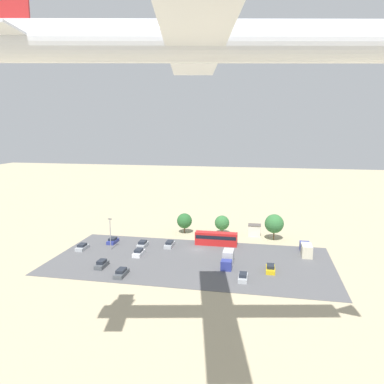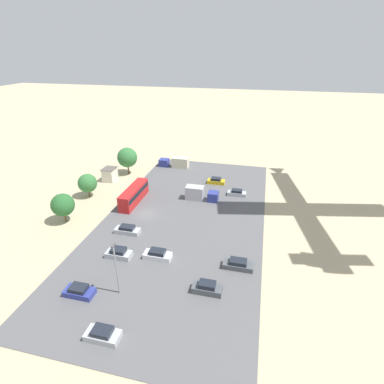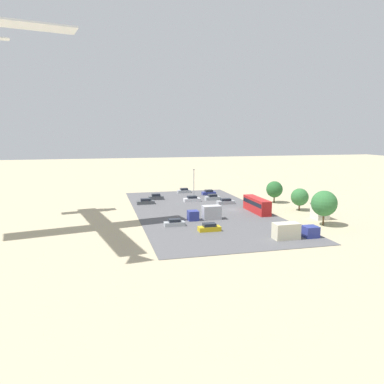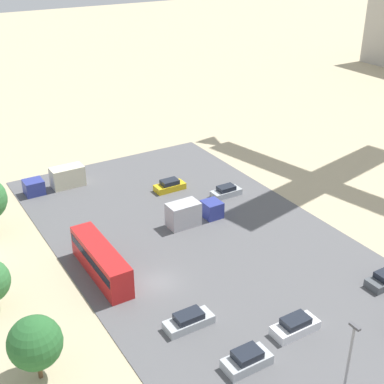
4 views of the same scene
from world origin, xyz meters
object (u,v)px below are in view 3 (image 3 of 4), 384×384
object	(u,v)px
shed_building	(320,211)
parked_car_5	(226,202)
bus	(257,204)
parked_car_4	(156,197)
parked_truck_0	(206,213)
parked_truck_1	(293,231)
parked_car_0	(209,228)
parked_car_8	(212,197)
parked_car_6	(192,199)
parked_car_1	(146,202)
parked_car_3	(209,193)
parked_car_7	(184,191)
parked_car_2	(174,223)

from	to	relation	value
shed_building	parked_car_5	bearing A→B (deg)	34.09
bus	parked_car_4	distance (m)	30.44
parked_truck_0	parked_truck_1	world-z (taller)	parked_truck_0
parked_car_0	parked_car_8	distance (m)	33.73
parked_car_6	parked_car_1	bearing A→B (deg)	-87.10
shed_building	bus	xyz separation A→B (m)	(9.48, 10.63, 0.26)
parked_car_0	parked_truck_0	bearing A→B (deg)	-12.88
shed_building	parked_car_4	bearing A→B (deg)	44.13
parked_car_3	parked_car_5	size ratio (longest dim) A/B	0.89
parked_car_1	parked_car_6	xyz separation A→B (m)	(0.65, -12.73, 0.03)
parked_car_7	parked_car_1	bearing A→B (deg)	138.76
parked_car_0	parked_car_3	distance (m)	42.62
parked_truck_0	parked_truck_1	distance (m)	20.78
parked_car_0	parked_car_2	world-z (taller)	parked_car_0
shed_building	bus	distance (m)	14.25
parked_car_5	parked_car_7	bearing A→B (deg)	-162.92
parked_car_2	parked_truck_0	xyz separation A→B (m)	(3.86, -7.77, 0.77)
shed_building	parked_car_0	world-z (taller)	shed_building
shed_building	parked_car_6	world-z (taller)	shed_building
parked_car_6	parked_car_0	bearing A→B (deg)	-8.10
parked_car_3	parked_car_4	size ratio (longest dim) A/B	0.99
shed_building	parked_truck_1	bearing A→B (deg)	133.25
parked_car_1	parked_car_8	world-z (taller)	parked_car_8
bus	parked_car_3	xyz separation A→B (m)	(27.12, 3.61, -1.21)
bus	parked_car_5	bearing A→B (deg)	-72.62
parked_car_4	parked_truck_0	world-z (taller)	parked_truck_0
bus	parked_car_4	size ratio (longest dim) A/B	2.64
shed_building	parked_car_3	distance (m)	39.28
parked_car_0	parked_car_4	world-z (taller)	parked_car_4
bus	parked_car_8	distance (m)	19.06
parked_truck_0	parked_car_3	bearing A→B (deg)	-17.63
parked_car_1	parked_car_6	distance (m)	12.74
parked_car_1	parked_car_0	bearing A→B (deg)	15.39
parked_car_3	parked_truck_1	distance (m)	49.35
parked_car_0	parked_car_5	xyz separation A→B (m)	(25.32, -12.14, -0.03)
parked_car_4	parked_truck_1	xyz separation A→B (m)	(-44.76, -17.52, 0.62)
parked_car_0	parked_truck_1	distance (m)	15.42
shed_building	parked_truck_0	bearing A→B (deg)	78.22
parked_car_5	parked_car_6	bearing A→B (deg)	-125.83
parked_car_4	parked_car_6	size ratio (longest dim) A/B	0.93
parked_car_7	parked_car_4	bearing A→B (deg)	133.95
parked_car_2	parked_car_5	world-z (taller)	parked_car_5
bus	shed_building	bearing A→B (deg)	138.29
parked_car_1	parked_car_7	distance (m)	21.28
parked_car_1	parked_car_2	size ratio (longest dim) A/B	1.11
parked_car_6	parked_car_3	bearing A→B (deg)	142.05
parked_truck_0	parked_car_8	bearing A→B (deg)	-20.39
shed_building	parked_car_2	xyz separation A→B (m)	(1.20, 32.04, -0.97)
parked_car_0	parked_truck_0	size ratio (longest dim) A/B	0.59
parked_car_8	parked_car_2	bearing A→B (deg)	-31.40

